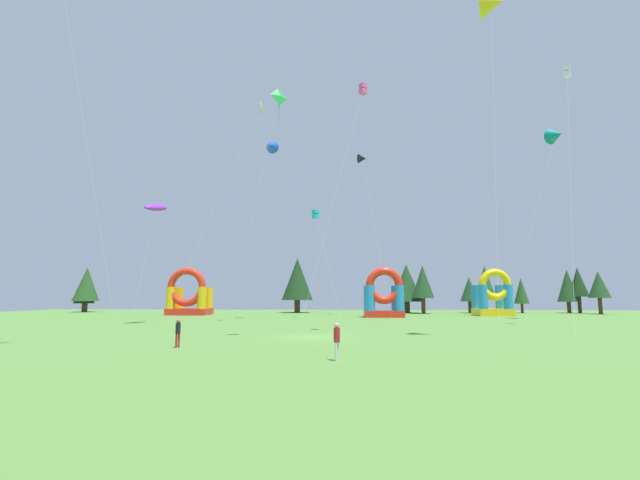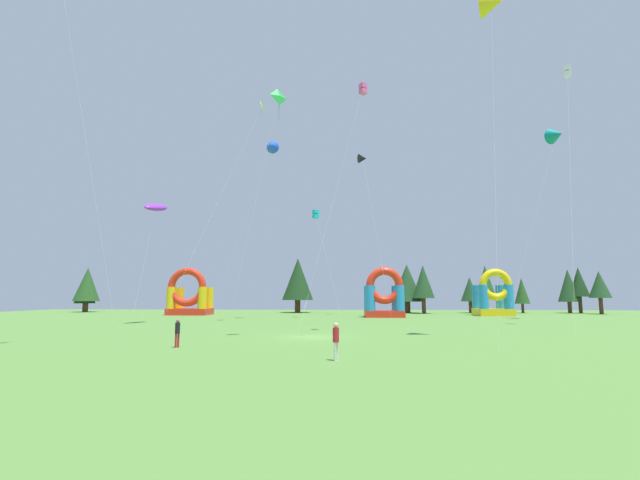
# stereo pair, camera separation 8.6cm
# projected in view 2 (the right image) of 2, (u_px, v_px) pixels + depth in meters

# --- Properties ---
(ground_plane) EXTENTS (120.00, 120.00, 0.00)m
(ground_plane) POSITION_uv_depth(u_px,v_px,m) (313.00, 337.00, 31.15)
(ground_plane) COLOR #548438
(kite_white_box) EXTENTS (6.17, 9.57, 26.18)m
(kite_white_box) POSITION_uv_depth(u_px,v_px,m) (568.00, 72.00, 44.46)
(kite_white_box) COLOR white
(kite_white_box) RESTS_ON ground_plane
(kite_pink_box) EXTENTS (5.47, 4.12, 20.78)m
(kite_pink_box) POSITION_uv_depth(u_px,v_px,m) (363.00, 90.00, 37.07)
(kite_pink_box) COLOR #EA599E
(kite_pink_box) RESTS_ON ground_plane
(kite_yellow_delta) EXTENTS (3.60, 6.32, 25.19)m
(kite_yellow_delta) POSITION_uv_depth(u_px,v_px,m) (491.00, 4.00, 32.25)
(kite_yellow_delta) COLOR yellow
(kite_yellow_delta) RESTS_ON ground_plane
(kite_cyan_box) EXTENTS (3.97, 5.45, 14.36)m
(kite_cyan_box) POSITION_uv_depth(u_px,v_px,m) (316.00, 214.00, 58.87)
(kite_cyan_box) COLOR #19B7CC
(kite_cyan_box) RESTS_ON ground_plane
(kite_lime_diamond) EXTENTS (8.19, 8.35, 25.48)m
(kite_lime_diamond) POSITION_uv_depth(u_px,v_px,m) (262.00, 108.00, 51.17)
(kite_lime_diamond) COLOR #8CD826
(kite_lime_diamond) RESTS_ON ground_plane
(kite_black_delta) EXTENTS (3.78, 11.02, 24.96)m
(kite_black_delta) POSITION_uv_depth(u_px,v_px,m) (363.00, 159.00, 68.42)
(kite_black_delta) COLOR black
(kite_black_delta) RESTS_ON ground_plane
(kite_blue_delta) EXTENTS (8.29, 1.67, 22.95)m
(kite_blue_delta) POSITION_uv_depth(u_px,v_px,m) (272.00, 146.00, 56.43)
(kite_blue_delta) COLOR blue
(kite_blue_delta) RESTS_ON ground_plane
(kite_teal_delta) EXTENTS (9.65, 4.18, 24.23)m
(kite_teal_delta) POSITION_uv_depth(u_px,v_px,m) (556.00, 135.00, 55.44)
(kite_teal_delta) COLOR #0C7F7A
(kite_teal_delta) RESTS_ON ground_plane
(kite_green_diamond) EXTENTS (4.26, 0.95, 17.99)m
(kite_green_diamond) POSITION_uv_depth(u_px,v_px,m) (279.00, 99.00, 32.21)
(kite_green_diamond) COLOR green
(kite_green_diamond) RESTS_ON ground_plane
(kite_purple_parafoil) EXTENTS (2.22, 4.73, 13.28)m
(kite_purple_parafoil) POSITION_uv_depth(u_px,v_px,m) (156.00, 207.00, 47.26)
(kite_purple_parafoil) COLOR purple
(kite_purple_parafoil) RESTS_ON ground_plane
(person_midfield) EXTENTS (0.39, 0.39, 1.70)m
(person_midfield) POSITION_uv_depth(u_px,v_px,m) (336.00, 338.00, 20.00)
(person_midfield) COLOR silver
(person_midfield) RESTS_ON ground_plane
(person_far_side) EXTENTS (0.39, 0.39, 1.61)m
(person_far_side) POSITION_uv_depth(u_px,v_px,m) (177.00, 330.00, 25.03)
(person_far_side) COLOR #B21E26
(person_far_side) RESTS_ON ground_plane
(inflatable_blue_arch) EXTENTS (5.27, 4.79, 6.78)m
(inflatable_blue_arch) POSITION_uv_depth(u_px,v_px,m) (384.00, 298.00, 60.05)
(inflatable_blue_arch) COLOR red
(inflatable_blue_arch) RESTS_ON ground_plane
(inflatable_orange_dome) EXTENTS (6.10, 4.72, 7.13)m
(inflatable_orange_dome) POSITION_uv_depth(u_px,v_px,m) (189.00, 298.00, 66.71)
(inflatable_orange_dome) COLOR red
(inflatable_orange_dome) RESTS_ON ground_plane
(inflatable_yellow_castle) EXTENTS (4.90, 4.74, 6.81)m
(inflatable_yellow_castle) POSITION_uv_depth(u_px,v_px,m) (494.00, 298.00, 64.21)
(inflatable_yellow_castle) COLOR yellow
(inflatable_yellow_castle) RESTS_ON ground_plane
(tree_row_0) EXTENTS (3.51, 3.51, 7.21)m
(tree_row_0) POSITION_uv_depth(u_px,v_px,m) (86.00, 288.00, 79.48)
(tree_row_0) COLOR #4C331E
(tree_row_0) RESTS_ON ground_plane
(tree_row_1) EXTENTS (4.49, 4.49, 8.00)m
(tree_row_1) POSITION_uv_depth(u_px,v_px,m) (87.00, 284.00, 79.32)
(tree_row_1) COLOR #4C331E
(tree_row_1) RESTS_ON ground_plane
(tree_row_2) EXTENTS (5.41, 5.41, 9.44)m
(tree_row_2) POSITION_uv_depth(u_px,v_px,m) (298.00, 279.00, 76.61)
(tree_row_2) COLOR #4C331E
(tree_row_2) RESTS_ON ground_plane
(tree_row_3) EXTENTS (5.22, 5.22, 8.27)m
(tree_row_3) POSITION_uv_depth(u_px,v_px,m) (407.00, 283.00, 75.19)
(tree_row_3) COLOR #4C331E
(tree_row_3) RESTS_ON ground_plane
(tree_row_4) EXTENTS (3.63, 3.63, 7.95)m
(tree_row_4) POSITION_uv_depth(u_px,v_px,m) (423.00, 282.00, 72.33)
(tree_row_4) COLOR #4C331E
(tree_row_4) RESTS_ON ground_plane
(tree_row_5) EXTENTS (3.13, 3.13, 6.07)m
(tree_row_5) POSITION_uv_depth(u_px,v_px,m) (470.00, 289.00, 74.94)
(tree_row_5) COLOR #4C331E
(tree_row_5) RESTS_ON ground_plane
(tree_row_6) EXTENTS (3.33, 3.33, 7.79)m
(tree_row_6) POSITION_uv_depth(u_px,v_px,m) (485.00, 282.00, 71.02)
(tree_row_6) COLOR #4C331E
(tree_row_6) RESTS_ON ground_plane
(tree_row_7) EXTENTS (2.45, 2.45, 5.93)m
(tree_row_7) POSITION_uv_depth(u_px,v_px,m) (522.00, 291.00, 74.42)
(tree_row_7) COLOR #4C331E
(tree_row_7) RESTS_ON ground_plane
(tree_row_8) EXTENTS (3.43, 3.43, 7.37)m
(tree_row_8) POSITION_uv_depth(u_px,v_px,m) (568.00, 286.00, 74.16)
(tree_row_8) COLOR #4C331E
(tree_row_8) RESTS_ON ground_plane
(tree_row_9) EXTENTS (3.18, 3.18, 7.68)m
(tree_row_9) POSITION_uv_depth(u_px,v_px,m) (579.00, 282.00, 73.78)
(tree_row_9) COLOR #4C331E
(tree_row_9) RESTS_ON ground_plane
(tree_row_10) EXTENTS (3.28, 3.28, 6.84)m
(tree_row_10) POSITION_uv_depth(u_px,v_px,m) (599.00, 285.00, 70.05)
(tree_row_10) COLOR #4C331E
(tree_row_10) RESTS_ON ground_plane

